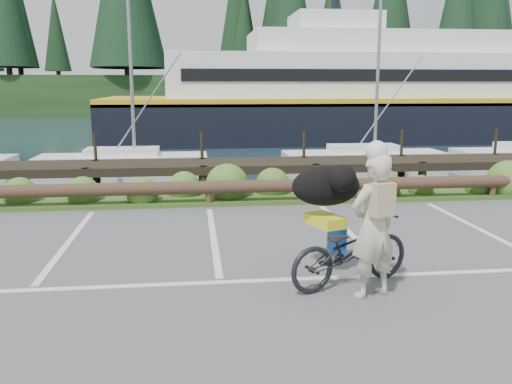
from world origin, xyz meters
TOP-DOWN VIEW (x-y plane):
  - ground at (0.00, 0.00)m, footprint 72.00×72.00m
  - harbor_backdrop at (0.40, 78.42)m, footprint 170.00×160.00m
  - vegetation_strip at (0.00, 5.30)m, footprint 34.00×1.60m
  - log_rail at (0.00, 4.60)m, footprint 32.00×0.30m
  - bicycle at (1.82, -0.71)m, footprint 2.07×1.35m
  - cyclist at (1.98, -1.13)m, footprint 0.82×0.69m
  - dog at (1.59, -0.12)m, footprint 0.84×1.13m

SIDE VIEW (x-z plane):
  - harbor_backdrop at x=0.40m, z-range -15.00..15.00m
  - ground at x=0.00m, z-range 0.00..0.00m
  - log_rail at x=0.00m, z-range -0.30..0.30m
  - vegetation_strip at x=0.00m, z-range 0.00..0.10m
  - bicycle at x=1.82m, z-range 0.00..1.03m
  - cyclist at x=1.98m, z-range 0.00..1.93m
  - dog at x=1.59m, z-range 1.03..1.62m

